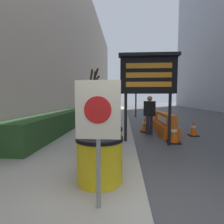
# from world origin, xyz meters

# --- Properties ---
(ground_plane) EXTENTS (120.00, 120.00, 0.00)m
(ground_plane) POSITION_xyz_m (0.00, 0.00, 0.00)
(ground_plane) COLOR #474749
(sidewalk_left) EXTENTS (3.81, 56.00, 0.12)m
(sidewalk_left) POSITION_xyz_m (-1.91, 0.00, 0.06)
(sidewalk_left) COLOR #A39E93
(sidewalk_left) RESTS_ON ground_plane
(building_left_facade) EXTENTS (0.40, 50.40, 12.07)m
(building_left_facade) POSITION_xyz_m (-4.01, 9.80, 6.03)
(building_left_facade) COLOR #4C4742
(building_left_facade) RESTS_ON ground_plane
(hedge_strip) EXTENTS (0.90, 7.15, 0.83)m
(hedge_strip) POSITION_xyz_m (-3.21, 5.34, 0.54)
(hedge_strip) COLOR #284C23
(hedge_strip) RESTS_ON sidewalk_left
(bare_tree) EXTENTS (1.44, 1.28, 3.52)m
(bare_tree) POSITION_xyz_m (-2.81, 9.90, 1.90)
(bare_tree) COLOR #4C3D2D
(bare_tree) RESTS_ON sidewalk_left
(barrel_drum_foreground) EXTENTS (0.83, 0.83, 0.80)m
(barrel_drum_foreground) POSITION_xyz_m (-0.78, 0.78, 0.52)
(barrel_drum_foreground) COLOR yellow
(barrel_drum_foreground) RESTS_ON sidewalk_left
(barrel_drum_middle) EXTENTS (0.83, 0.83, 0.80)m
(barrel_drum_middle) POSITION_xyz_m (-0.80, 1.74, 0.52)
(barrel_drum_middle) COLOR yellow
(barrel_drum_middle) RESTS_ON sidewalk_left
(warning_sign) EXTENTS (0.59, 0.08, 1.70)m
(warning_sign) POSITION_xyz_m (-0.69, 0.03, 1.31)
(warning_sign) COLOR gray
(warning_sign) RESTS_ON sidewalk_left
(message_board) EXTENTS (1.96, 0.36, 3.04)m
(message_board) POSITION_xyz_m (0.44, 3.71, 2.32)
(message_board) COLOR black
(message_board) RESTS_ON ground_plane
(jersey_barrier_orange_far) EXTENTS (0.60, 2.10, 0.93)m
(jersey_barrier_orange_far) POSITION_xyz_m (1.46, 5.44, 0.41)
(jersey_barrier_orange_far) COLOR orange
(jersey_barrier_orange_far) RESTS_ON ground_plane
(jersey_barrier_orange_near) EXTENTS (0.60, 1.63, 0.88)m
(jersey_barrier_orange_near) POSITION_xyz_m (1.46, 7.81, 0.39)
(jersey_barrier_orange_near) COLOR orange
(jersey_barrier_orange_near) RESTS_ON ground_plane
(traffic_cone_near) EXTENTS (0.43, 0.43, 0.78)m
(traffic_cone_near) POSITION_xyz_m (1.41, 4.03, 0.38)
(traffic_cone_near) COLOR black
(traffic_cone_near) RESTS_ON ground_plane
(traffic_cone_mid) EXTENTS (0.42, 0.42, 0.75)m
(traffic_cone_mid) POSITION_xyz_m (0.63, 6.07, 0.37)
(traffic_cone_mid) COLOR black
(traffic_cone_mid) RESTS_ON ground_plane
(traffic_cone_far) EXTENTS (0.37, 0.37, 0.66)m
(traffic_cone_far) POSITION_xyz_m (2.58, 5.29, 0.32)
(traffic_cone_far) COLOR black
(traffic_cone_far) RESTS_ON ground_plane
(traffic_light_near_curb) EXTENTS (0.28, 0.44, 4.06)m
(traffic_light_near_curb) POSITION_xyz_m (0.63, 12.32, 2.94)
(traffic_light_near_curb) COLOR #2D2D30
(traffic_light_near_curb) RESTS_ON ground_plane
(pedestrian_worker) EXTENTS (0.51, 0.47, 1.68)m
(pedestrian_worker) POSITION_xyz_m (0.75, 5.44, 0.99)
(pedestrian_worker) COLOR #23283D
(pedestrian_worker) RESTS_ON ground_plane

